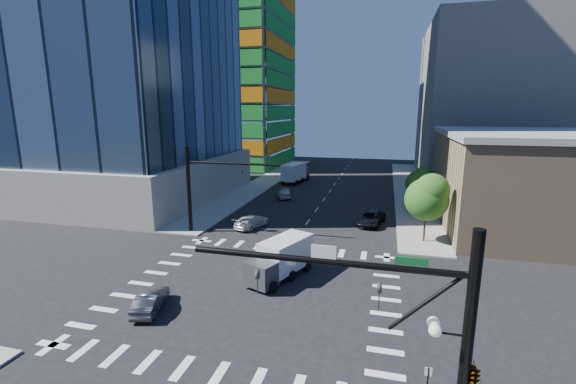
% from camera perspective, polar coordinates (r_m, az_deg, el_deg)
% --- Properties ---
extents(ground, '(160.00, 160.00, 0.00)m').
position_cam_1_polar(ground, '(28.83, -4.47, -14.44)').
color(ground, black).
rests_on(ground, ground).
extents(road_markings, '(20.00, 20.00, 0.01)m').
position_cam_1_polar(road_markings, '(28.82, -4.47, -14.43)').
color(road_markings, silver).
rests_on(road_markings, ground).
extents(sidewalk_ne, '(5.00, 60.00, 0.15)m').
position_cam_1_polar(sidewalk_ne, '(65.74, 17.58, 0.33)').
color(sidewalk_ne, gray).
rests_on(sidewalk_ne, ground).
extents(sidewalk_nw, '(5.00, 60.00, 0.15)m').
position_cam_1_polar(sidewalk_nw, '(68.89, -3.63, 1.40)').
color(sidewalk_nw, gray).
rests_on(sidewalk_nw, ground).
extents(construction_building, '(25.16, 34.50, 70.60)m').
position_cam_1_polar(construction_building, '(94.19, -8.65, 19.16)').
color(construction_building, gray).
rests_on(construction_building, ground).
extents(commercial_building, '(20.50, 22.50, 10.60)m').
position_cam_1_polar(commercial_building, '(49.79, 33.54, 1.36)').
color(commercial_building, tan).
rests_on(commercial_building, ground).
extents(bg_building_ne, '(24.00, 30.00, 28.00)m').
position_cam_1_polar(bg_building_ne, '(81.50, 28.11, 11.53)').
color(bg_building_ne, slate).
rests_on(bg_building_ne, ground).
extents(signal_mast_se, '(10.51, 2.48, 9.00)m').
position_cam_1_polar(signal_mast_se, '(15.22, 21.48, -19.92)').
color(signal_mast_se, black).
rests_on(signal_mast_se, sidewalk_se).
extents(signal_mast_nw, '(10.20, 0.40, 9.00)m').
position_cam_1_polar(signal_mast_nw, '(41.01, -12.70, 1.46)').
color(signal_mast_nw, black).
rests_on(signal_mast_nw, sidewalk_nw).
extents(tree_south, '(4.16, 4.16, 6.82)m').
position_cam_1_polar(tree_south, '(39.35, 20.08, -0.63)').
color(tree_south, '#382316').
rests_on(tree_south, sidewalk_ne).
extents(tree_north, '(3.54, 3.52, 5.78)m').
position_cam_1_polar(tree_north, '(51.23, 19.12, 1.47)').
color(tree_north, '#382316').
rests_on(tree_north, sidewalk_ne).
extents(no_parking_sign, '(0.30, 0.06, 2.20)m').
position_cam_1_polar(no_parking_sign, '(19.31, 19.94, -25.22)').
color(no_parking_sign, black).
rests_on(no_parking_sign, ground).
extents(car_nb_far, '(3.44, 5.66, 1.47)m').
position_cam_1_polar(car_nb_far, '(44.86, 12.16, -3.85)').
color(car_nb_far, black).
rests_on(car_nb_far, ground).
extents(car_sb_near, '(3.42, 5.21, 1.40)m').
position_cam_1_polar(car_sb_near, '(43.11, -5.34, -4.33)').
color(car_sb_near, silver).
rests_on(car_sb_near, ground).
extents(car_sb_mid, '(3.17, 4.95, 1.57)m').
position_cam_1_polar(car_sb_mid, '(57.15, -0.54, -0.08)').
color(car_sb_mid, '#B4B6BC').
rests_on(car_sb_mid, ground).
extents(car_sb_cross, '(2.39, 4.22, 1.32)m').
position_cam_1_polar(car_sb_cross, '(27.61, -19.69, -14.89)').
color(car_sb_cross, '#444449').
rests_on(car_sb_cross, ground).
extents(box_truck_near, '(4.35, 6.19, 2.99)m').
position_cam_1_polar(box_truck_near, '(30.18, -1.39, -10.38)').
color(box_truck_near, black).
rests_on(box_truck_near, ground).
extents(box_truck_far, '(4.02, 7.01, 3.46)m').
position_cam_1_polar(box_truck_far, '(69.36, 1.19, 2.71)').
color(box_truck_far, black).
rests_on(box_truck_far, ground).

